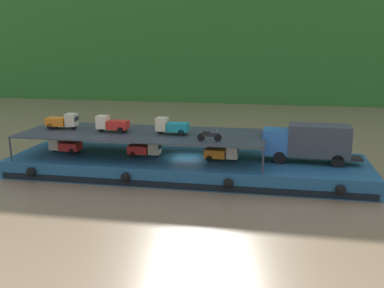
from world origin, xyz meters
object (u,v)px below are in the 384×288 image
cargo_barge (187,166)px  mini_truck_upper_mid (112,124)px  mini_truck_lower_aft (145,149)px  mini_truck_lower_mid (222,153)px  mini_truck_lower_stern (65,145)px  mini_truck_upper_fore (172,126)px  motorcycle_upper_port (209,136)px  covered_lorry (309,142)px  mini_truck_upper_stern (63,121)px

cargo_barge → mini_truck_upper_mid: mini_truck_upper_mid is taller
cargo_barge → mini_truck_upper_mid: size_ratio=10.80×
mini_truck_lower_aft → mini_truck_lower_mid: 6.59m
mini_truck_lower_stern → mini_truck_upper_mid: mini_truck_upper_mid is taller
mini_truck_upper_fore → motorcycle_upper_port: mini_truck_upper_fore is taller
cargo_barge → mini_truck_lower_aft: bearing=-175.1°
covered_lorry → mini_truck_lower_aft: covered_lorry is taller
motorcycle_upper_port → mini_truck_lower_mid: bearing=64.0°
mini_truck_lower_stern → motorcycle_upper_port: bearing=-8.0°
mini_truck_lower_mid → mini_truck_upper_stern: mini_truck_upper_stern is taller
covered_lorry → mini_truck_upper_stern: bearing=-180.0°
cargo_barge → mini_truck_lower_mid: (3.05, -0.45, 1.44)m
mini_truck_lower_mid → mini_truck_upper_mid: 9.76m
cargo_barge → mini_truck_upper_stern: (-11.29, 0.43, 3.44)m
covered_lorry → mini_truck_lower_mid: covered_lorry is taller
cargo_barge → covered_lorry: 10.23m
mini_truck_upper_stern → motorcycle_upper_port: size_ratio=1.46×
covered_lorry → motorcycle_upper_port: covered_lorry is taller
mini_truck_lower_mid → mini_truck_upper_fore: mini_truck_upper_fore is taller
covered_lorry → mini_truck_upper_mid: (-16.43, -0.54, 1.00)m
mini_truck_upper_stern → mini_truck_upper_mid: (4.79, -0.53, 0.00)m
mini_truck_lower_mid → mini_truck_upper_fore: (-4.31, 0.34, 2.00)m
mini_truck_lower_stern → mini_truck_lower_mid: size_ratio=1.01×
covered_lorry → mini_truck_lower_aft: size_ratio=2.88×
mini_truck_upper_stern → mini_truck_upper_fore: size_ratio=1.00×
covered_lorry → mini_truck_lower_stern: bearing=-177.9°
mini_truck_upper_stern → mini_truck_upper_fore: same height
covered_lorry → mini_truck_upper_fore: (-11.19, -0.55, 1.00)m
cargo_barge → mini_truck_lower_aft: size_ratio=10.81×
mini_truck_lower_aft → mini_truck_upper_mid: 3.58m
covered_lorry → mini_truck_upper_stern: 21.25m
covered_lorry → mini_truck_lower_stern: 20.85m
covered_lorry → mini_truck_lower_mid: (-6.88, -0.89, -1.00)m
mini_truck_lower_stern → mini_truck_upper_fore: size_ratio=1.00×
mini_truck_upper_mid → mini_truck_upper_fore: 5.24m
mini_truck_lower_aft → mini_truck_upper_mid: mini_truck_upper_mid is taller
mini_truck_lower_mid → mini_truck_upper_stern: bearing=176.5°
mini_truck_lower_stern → cargo_barge: bearing=1.7°
mini_truck_upper_stern → motorcycle_upper_port: mini_truck_upper_stern is taller
mini_truck_upper_mid → mini_truck_lower_stern: bearing=-177.1°
mini_truck_lower_aft → motorcycle_upper_port: bearing=-17.9°
cargo_barge → motorcycle_upper_port: (2.22, -2.16, 3.18)m
mini_truck_lower_aft → mini_truck_upper_stern: 8.04m
mini_truck_upper_fore → mini_truck_lower_mid: bearing=-4.5°
motorcycle_upper_port → mini_truck_upper_fore: bearing=149.4°
mini_truck_lower_mid → motorcycle_upper_port: bearing=-116.0°
covered_lorry → mini_truck_lower_mid: size_ratio=2.87×
covered_lorry → mini_truck_upper_fore: bearing=-177.2°
covered_lorry → mini_truck_lower_aft: (-13.47, -0.75, -1.00)m
cargo_barge → motorcycle_upper_port: bearing=-44.3°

